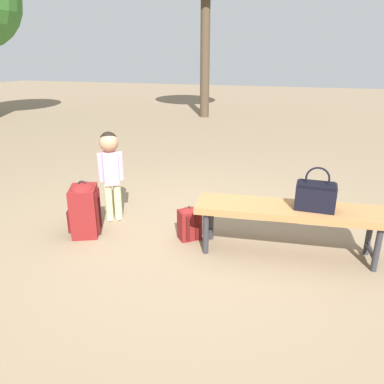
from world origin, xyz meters
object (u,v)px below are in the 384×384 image
(park_bench, at_px, (289,213))
(child_standing, at_px, (110,163))
(handbag, at_px, (316,195))
(backpack_large, at_px, (84,208))
(backpack_small, at_px, (189,222))

(park_bench, distance_m, child_standing, 1.84)
(handbag, height_order, backpack_large, handbag)
(park_bench, xyz_separation_m, backpack_large, (1.91, 0.23, -0.12))
(handbag, xyz_separation_m, backpack_large, (2.11, 0.24, -0.30))
(park_bench, relative_size, handbag, 4.44)
(park_bench, bearing_deg, backpack_small, 0.15)
(park_bench, height_order, backpack_large, backpack_large)
(park_bench, xyz_separation_m, backpack_small, (0.91, 0.00, -0.23))
(handbag, xyz_separation_m, backpack_small, (1.10, 0.02, -0.41))
(backpack_large, bearing_deg, park_bench, -173.24)
(park_bench, height_order, child_standing, child_standing)
(backpack_small, bearing_deg, child_standing, -9.86)
(backpack_small, bearing_deg, park_bench, -179.85)
(backpack_large, bearing_deg, backpack_small, -167.39)
(child_standing, xyz_separation_m, backpack_large, (0.09, 0.38, -0.36))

